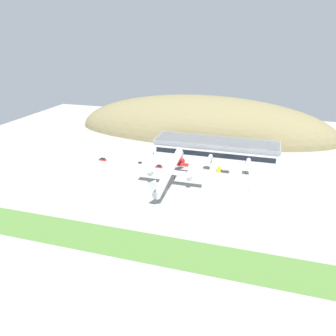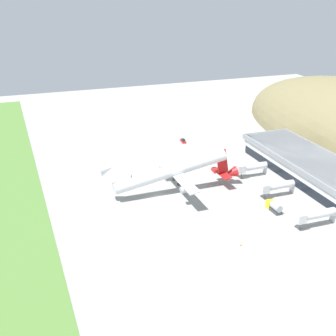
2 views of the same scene
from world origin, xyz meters
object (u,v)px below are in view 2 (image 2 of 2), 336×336
object	(u,v)px
service_car_2	(183,141)
fuel_truck	(274,207)
cargo_airplane	(174,172)
jetway_1	(275,186)
traffic_cone_1	(171,172)
jetway_0	(250,167)
terminal_building	(320,175)
traffic_cone_0	(241,245)
jetway_2	(313,215)
service_car_0	(205,159)
service_car_1	(215,170)

from	to	relation	value
service_car_2	fuel_truck	size ratio (longest dim) A/B	0.69
cargo_airplane	fuel_truck	size ratio (longest dim) A/B	7.49
jetway_1	traffic_cone_1	size ratio (longest dim) A/B	22.59
traffic_cone_1	jetway_0	bearing A→B (deg)	62.91
terminal_building	traffic_cone_0	xyz separation A→B (m)	(23.40, -43.25, -5.87)
jetway_0	traffic_cone_0	xyz separation A→B (m)	(43.18, -26.48, -3.71)
service_car_2	traffic_cone_1	world-z (taller)	service_car_2
jetway_1	fuel_truck	world-z (taller)	jetway_1
cargo_airplane	service_car_2	size ratio (longest dim) A/B	10.79
jetway_1	jetway_2	world-z (taller)	same
terminal_building	service_car_0	distance (m)	48.82
traffic_cone_0	jetway_2	bearing A→B (deg)	95.38
cargo_airplane	service_car_2	world-z (taller)	cargo_airplane
cargo_airplane	service_car_1	world-z (taller)	cargo_airplane
service_car_1	jetway_0	bearing A→B (deg)	48.88
jetway_2	service_car_0	distance (m)	62.70
jetway_1	service_car_1	distance (m)	29.39
service_car_2	traffic_cone_0	distance (m)	90.97
jetway_2	terminal_building	bearing A→B (deg)	139.98
cargo_airplane	traffic_cone_0	distance (m)	40.59
fuel_truck	traffic_cone_0	bearing A→B (deg)	-52.69
cargo_airplane	service_car_0	size ratio (longest dim) A/B	13.19
jetway_0	fuel_truck	size ratio (longest dim) A/B	1.83
jetway_2	traffic_cone_1	world-z (taller)	jetway_2
service_car_2	jetway_1	bearing A→B (deg)	7.83
terminal_building	service_car_2	world-z (taller)	terminal_building
cargo_airplane	jetway_1	bearing A→B (deg)	65.63
terminal_building	service_car_0	xyz separation A→B (m)	(-41.09, -25.78, -5.51)
cargo_airplane	traffic_cone_1	distance (m)	20.10
jetway_2	traffic_cone_0	distance (m)	26.01
service_car_2	fuel_truck	xyz separation A→B (m)	(73.90, 2.96, 0.90)
jetway_2	service_car_0	xyz separation A→B (m)	(-62.08, -8.16, -3.35)
terminal_building	jetway_2	bearing A→B (deg)	-40.02
jetway_2	service_car_1	size ratio (longest dim) A/B	3.47
service_car_1	traffic_cone_0	world-z (taller)	service_car_1
service_car_1	traffic_cone_1	xyz separation A→B (m)	(-4.74, -16.61, -0.41)
jetway_0	service_car_0	xyz separation A→B (m)	(-21.31, -9.00, -3.35)
terminal_building	traffic_cone_1	bearing A→B (deg)	-127.50
service_car_1	fuel_truck	xyz separation A→B (m)	(36.84, 4.14, 0.85)
jetway_2	service_car_2	distance (m)	87.37
jetway_0	service_car_2	xyz separation A→B (m)	(-46.14, -9.22, -3.35)
service_car_1	fuel_truck	size ratio (longest dim) A/B	0.59
cargo_airplane	traffic_cone_1	xyz separation A→B (m)	(-17.64, 5.42, -7.97)
jetway_1	cargo_airplane	xyz separation A→B (m)	(-14.52, -32.06, 4.26)
service_car_0	service_car_2	distance (m)	24.82
terminal_building	fuel_truck	size ratio (longest dim) A/B	11.25
jetway_2	fuel_truck	size ratio (longest dim) A/B	2.06
service_car_0	fuel_truck	bearing A→B (deg)	3.21
service_car_0	traffic_cone_1	world-z (taller)	service_car_0
fuel_truck	traffic_cone_1	xyz separation A→B (m)	(-41.57, -20.75, -1.26)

